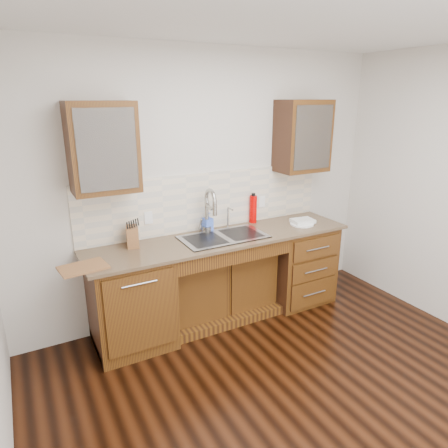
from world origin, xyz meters
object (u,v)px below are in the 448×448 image
plate (302,224)px  knife_block (133,236)px  soap_bottle (208,221)px  cutting_board (83,267)px  water_bottle (253,209)px

plate → knife_block: knife_block is taller
soap_bottle → cutting_board: bearing=-172.7°
water_bottle → cutting_board: size_ratio=0.82×
soap_bottle → knife_block: (-0.80, -0.07, -0.00)m
knife_block → cutting_board: size_ratio=0.52×
plate → knife_block: (-1.79, 0.23, 0.09)m
water_bottle → plate: (0.42, -0.32, -0.14)m
knife_block → soap_bottle: bearing=17.9°
soap_bottle → plate: (0.99, -0.30, -0.09)m
knife_block → water_bottle: bearing=16.9°
cutting_board → plate: bearing=1.8°
soap_bottle → water_bottle: 0.57m
cutting_board → knife_block: bearing=31.3°
soap_bottle → water_bottle: size_ratio=0.67×
soap_bottle → knife_block: bearing=176.3°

